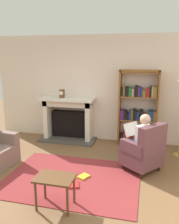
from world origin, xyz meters
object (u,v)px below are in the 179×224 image
at_px(armchair_reading, 144,151).
at_px(fireplace, 69,117).
at_px(mantel_clock, 62,94).
at_px(seated_reader, 140,139).
at_px(bookshelf, 138,110).
at_px(side_table, 55,182).

bearing_deg(armchair_reading, fireplace, -86.32).
height_order(mantel_clock, seated_reader, mantel_clock).
bearing_deg(armchair_reading, mantel_clock, -82.70).
height_order(mantel_clock, bookshelf, bookshelf).
bearing_deg(side_table, fireplace, 104.89).
xyz_separation_m(mantel_clock, seated_reader, (2.02, -1.22, -0.62)).
xyz_separation_m(mantel_clock, side_table, (0.88, -2.74, -0.84)).
distance_m(bookshelf, side_table, 3.10).
relative_size(fireplace, side_table, 2.60).
bearing_deg(fireplace, seated_reader, -34.86).
bearing_deg(bookshelf, mantel_clock, -175.95).
relative_size(fireplace, armchair_reading, 1.50).
relative_size(mantel_clock, armchair_reading, 0.21).
bearing_deg(bookshelf, armchair_reading, -81.98).
xyz_separation_m(seated_reader, side_table, (-1.14, -1.52, -0.21)).
xyz_separation_m(armchair_reading, seated_reader, (-0.09, 0.07, 0.20)).
relative_size(mantel_clock, seated_reader, 0.18).
height_order(seated_reader, side_table, seated_reader).
relative_size(bookshelf, armchair_reading, 1.92).
bearing_deg(seated_reader, armchair_reading, 90.00).
xyz_separation_m(fireplace, armchair_reading, (1.99, -1.39, -0.17)).
distance_m(bookshelf, seated_reader, 1.39).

